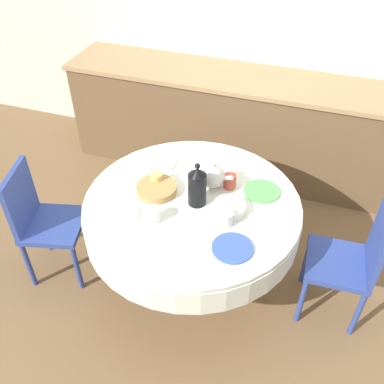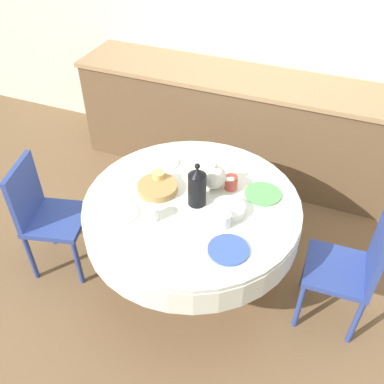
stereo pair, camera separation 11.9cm
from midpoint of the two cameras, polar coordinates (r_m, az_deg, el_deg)
The scene contains 18 objects.
ground_plane at distance 3.30m, azimuth 1.06°, elevation -10.95°, with size 12.00×12.00×0.00m, color brown.
wall_back at distance 4.00m, azimuth 11.24°, elevation 20.99°, with size 7.00×0.05×2.60m.
kitchen_counter at distance 4.05m, azimuth 8.66°, elevation 8.64°, with size 3.24×0.64×0.96m.
dining_table at distance 2.85m, azimuth 1.20°, elevation -3.11°, with size 1.42×1.42×0.74m.
chair_left at distance 2.88m, azimuth 21.68°, elevation -9.24°, with size 0.42×0.42×0.91m.
chair_right at distance 3.18m, azimuth -18.01°, elevation -2.61°, with size 0.49×0.49×0.91m.
plate_near_left at distance 2.70m, azimuth -8.47°, elevation -2.81°, with size 0.24×0.24×0.01m, color white.
cup_near_left at distance 2.62m, azimuth -4.07°, elevation -2.84°, with size 0.09×0.09×0.10m, color white.
plate_near_right at distance 2.47m, azimuth 6.27°, elevation -7.68°, with size 0.24×0.24×0.01m, color #3856AD.
cup_near_right at distance 2.58m, azimuth 5.57°, elevation -3.78°, with size 0.09×0.09×0.10m, color white.
plate_far_left at distance 3.09m, azimuth -2.89°, elevation 3.98°, with size 0.24×0.24×0.01m, color white.
cup_far_left at distance 2.88m, azimuth -3.34°, elevation 1.88°, with size 0.09×0.09×0.10m, color #DBB766.
plate_far_right at distance 2.86m, azimuth 10.62°, elevation -0.27°, with size 0.24×0.24×0.01m, color #5BA85B.
cup_far_right at distance 2.86m, azimuth 6.44°, elevation 1.24°, with size 0.09×0.09×0.10m, color #CC4C3D.
coffee_carafe at distance 2.67m, azimuth 1.94°, elevation 0.68°, with size 0.12×0.12×0.31m.
teapot at distance 2.82m, azimuth 4.20°, elevation 1.99°, with size 0.22×0.16×0.21m.
bread_basket at distance 2.84m, azimuth -3.41°, elevation 0.58°, with size 0.27×0.27×0.05m, color #AD844C.
fruit_bowl at distance 2.69m, azimuth 6.20°, elevation -2.31°, with size 0.21×0.21×0.05m, color silver.
Camera 2 is at (0.78, -1.92, 2.57)m, focal length 40.00 mm.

